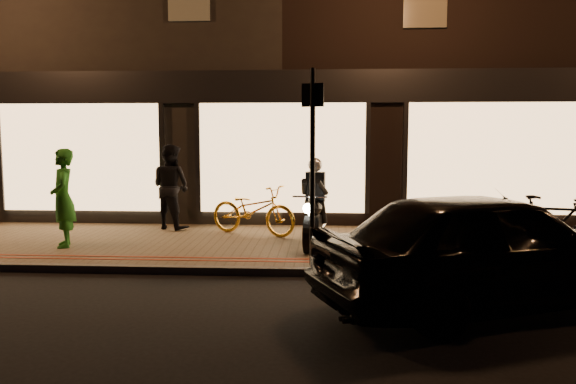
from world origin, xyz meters
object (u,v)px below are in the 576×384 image
object	(u,v)px
person_green	(63,198)
bicycle_gold	(253,210)
parked_car	(489,248)
motorcycle	(314,212)
sign_post	(312,157)

from	to	relation	value
person_green	bicycle_gold	bearing A→B (deg)	87.65
parked_car	person_green	bearing A→B (deg)	44.34
motorcycle	bicycle_gold	bearing A→B (deg)	147.37
motorcycle	sign_post	world-z (taller)	sign_post
bicycle_gold	person_green	bearing A→B (deg)	138.02
motorcycle	person_green	distance (m)	4.49
motorcycle	parked_car	distance (m)	3.84
bicycle_gold	person_green	world-z (taller)	person_green
sign_post	person_green	size ratio (longest dim) A/B	1.71
bicycle_gold	parked_car	world-z (taller)	parked_car
person_green	sign_post	bearing A→B (deg)	50.08
bicycle_gold	person_green	xyz separation A→B (m)	(-3.23, -1.41, 0.38)
motorcycle	person_green	world-z (taller)	person_green
person_green	motorcycle	bearing A→B (deg)	69.22
sign_post	person_green	bearing A→B (deg)	165.93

